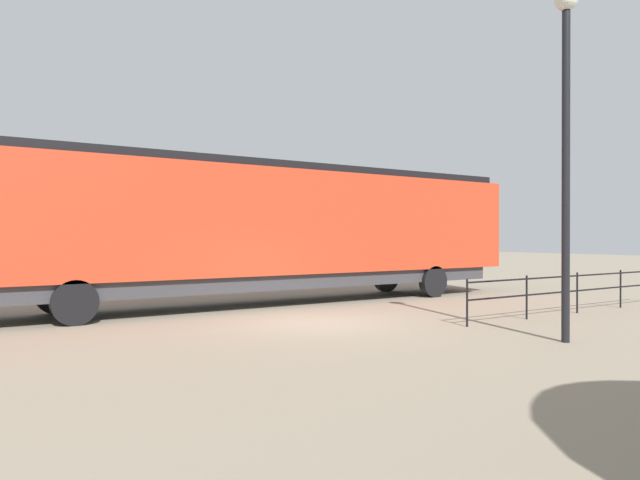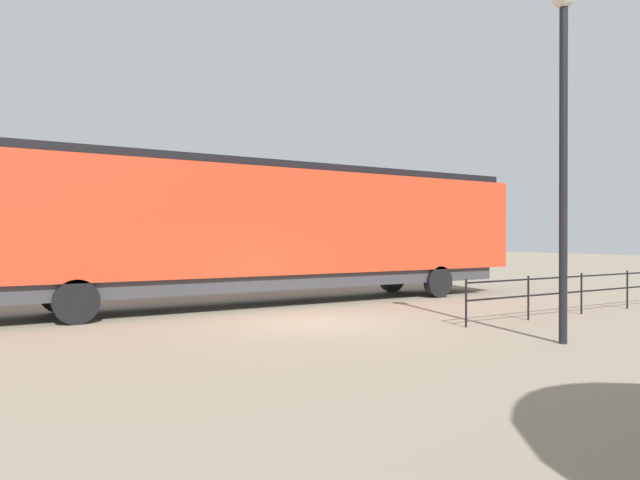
# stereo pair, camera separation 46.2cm
# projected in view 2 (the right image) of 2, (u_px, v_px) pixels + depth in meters

# --- Properties ---
(ground_plane) EXTENTS (120.00, 120.00, 0.00)m
(ground_plane) POSITION_uv_depth(u_px,v_px,m) (316.00, 323.00, 14.38)
(ground_plane) COLOR gray
(locomotive) EXTENTS (2.87, 18.59, 4.40)m
(locomotive) POSITION_uv_depth(u_px,v_px,m) (284.00, 226.00, 18.64)
(locomotive) COLOR red
(locomotive) RESTS_ON ground_plane
(lamp_post) EXTENTS (0.46, 0.46, 7.13)m
(lamp_post) POSITION_uv_depth(u_px,v_px,m) (563.00, 110.00, 11.56)
(lamp_post) COLOR black
(lamp_post) RESTS_ON ground_plane
(platform_fence) EXTENTS (0.05, 8.94, 1.13)m
(platform_fence) POSITION_uv_depth(u_px,v_px,m) (581.00, 287.00, 16.03)
(platform_fence) COLOR black
(platform_fence) RESTS_ON ground_plane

